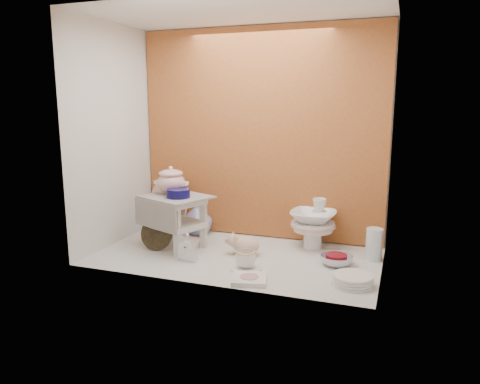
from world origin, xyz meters
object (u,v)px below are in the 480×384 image
(gold_rim_teacup, at_px, (246,259))
(porcelain_tower, at_px, (313,223))
(soup_tureen, at_px, (171,180))
(plush_pig, at_px, (246,245))
(dinner_plate_stack, at_px, (353,280))
(crystal_bowl, at_px, (336,260))
(step_stool, at_px, (177,222))
(floral_platter, at_px, (168,205))
(blue_white_vase, at_px, (197,218))
(mantel_clock, at_px, (188,247))

(gold_rim_teacup, relative_size, porcelain_tower, 0.36)
(soup_tureen, xyz_separation_m, porcelain_tower, (0.94, 0.24, -0.28))
(soup_tureen, bearing_deg, plush_pig, -5.33)
(plush_pig, bearing_deg, dinner_plate_stack, -9.57)
(plush_pig, xyz_separation_m, crystal_bowl, (0.58, 0.01, -0.04))
(step_stool, xyz_separation_m, gold_rim_teacup, (0.58, -0.24, -0.12))
(soup_tureen, bearing_deg, dinner_plate_stack, -14.59)
(floral_platter, height_order, porcelain_tower, floral_platter)
(floral_platter, height_order, blue_white_vase, floral_platter)
(step_stool, relative_size, floral_platter, 0.96)
(step_stool, distance_m, gold_rim_teacup, 0.64)
(soup_tureen, height_order, gold_rim_teacup, soup_tureen)
(dinner_plate_stack, bearing_deg, porcelain_tower, 120.05)
(soup_tureen, relative_size, gold_rim_teacup, 1.86)
(mantel_clock, relative_size, crystal_bowl, 0.89)
(crystal_bowl, relative_size, porcelain_tower, 0.57)
(step_stool, relative_size, crystal_bowl, 2.10)
(floral_platter, distance_m, mantel_clock, 0.68)
(dinner_plate_stack, height_order, porcelain_tower, porcelain_tower)
(blue_white_vase, height_order, plush_pig, blue_white_vase)
(plush_pig, xyz_separation_m, porcelain_tower, (0.38, 0.29, 0.11))
(soup_tureen, height_order, crystal_bowl, soup_tureen)
(gold_rim_teacup, height_order, crystal_bowl, gold_rim_teacup)
(blue_white_vase, distance_m, plush_pig, 0.61)
(step_stool, bearing_deg, dinner_plate_stack, 9.09)
(dinner_plate_stack, distance_m, porcelain_tower, 0.68)
(soup_tureen, xyz_separation_m, blue_white_vase, (0.06, 0.27, -0.33))
(step_stool, xyz_separation_m, crystal_bowl, (1.08, 0.01, -0.15))
(dinner_plate_stack, bearing_deg, crystal_bowl, 114.30)
(gold_rim_teacup, bearing_deg, plush_pig, 108.49)
(soup_tureen, relative_size, crystal_bowl, 1.18)
(step_stool, relative_size, soup_tureen, 1.79)
(step_stool, height_order, mantel_clock, step_stool)
(crystal_bowl, xyz_separation_m, porcelain_tower, (-0.20, 0.29, 0.14))
(plush_pig, distance_m, porcelain_tower, 0.49)
(dinner_plate_stack, bearing_deg, mantel_clock, 177.16)
(step_stool, bearing_deg, porcelain_tower, 40.59)
(soup_tureen, relative_size, dinner_plate_stack, 1.03)
(mantel_clock, height_order, dinner_plate_stack, mantel_clock)
(mantel_clock, xyz_separation_m, dinner_plate_stack, (1.02, -0.05, -0.06))
(step_stool, relative_size, blue_white_vase, 1.70)
(blue_white_vase, distance_m, mantel_clock, 0.59)
(step_stool, relative_size, mantel_clock, 2.36)
(plush_pig, xyz_separation_m, gold_rim_teacup, (0.08, -0.25, -0.00))
(soup_tureen, bearing_deg, crystal_bowl, -2.32)
(soup_tureen, bearing_deg, floral_platter, 124.38)
(porcelain_tower, bearing_deg, floral_platter, -179.86)
(plush_pig, relative_size, dinner_plate_stack, 0.99)
(crystal_bowl, bearing_deg, soup_tureen, 177.68)
(step_stool, height_order, blue_white_vase, step_stool)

